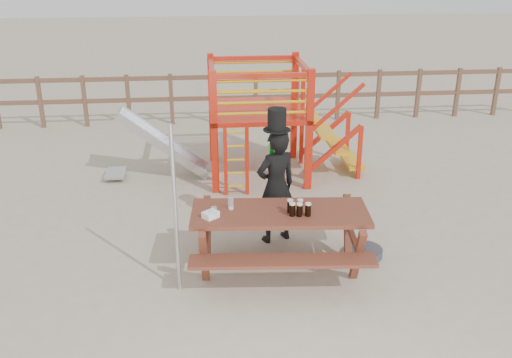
% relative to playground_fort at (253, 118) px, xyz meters
% --- Properties ---
extents(ground, '(60.00, 60.00, 0.00)m').
position_rel_playground_fort_xyz_m(ground, '(-0.12, -3.58, -1.07)').
color(ground, tan).
rests_on(ground, ground).
extents(back_fence, '(15.09, 0.09, 1.20)m').
position_rel_playground_fort_xyz_m(back_fence, '(-0.12, 3.42, -0.34)').
color(back_fence, brown).
rests_on(back_fence, ground).
extents(playground_fort, '(4.71, 1.84, 2.10)m').
position_rel_playground_fort_xyz_m(playground_fort, '(0.00, 0.00, 0.00)').
color(playground_fort, red).
rests_on(playground_fort, ground).
extents(picnic_table, '(2.32, 1.69, 0.86)m').
position_rel_playground_fort_xyz_m(picnic_table, '(0.01, -3.46, -0.53)').
color(picnic_table, maroon).
rests_on(picnic_table, ground).
extents(man_with_hat, '(0.71, 0.59, 1.95)m').
position_rel_playground_fort_xyz_m(man_with_hat, '(0.07, -2.60, -0.20)').
color(man_with_hat, black).
rests_on(man_with_hat, ground).
extents(metal_pole, '(0.05, 0.05, 2.13)m').
position_rel_playground_fort_xyz_m(metal_pole, '(-1.26, -3.78, -0.01)').
color(metal_pole, '#B2B2B7').
rests_on(metal_pole, ground).
extents(parasol_base, '(0.49, 0.49, 0.21)m').
position_rel_playground_fort_xyz_m(parasol_base, '(1.23, -3.20, -1.01)').
color(parasol_base, '#37373C').
rests_on(parasol_base, ground).
extents(paper_bag, '(0.23, 0.22, 0.08)m').
position_rel_playground_fort_xyz_m(paper_bag, '(-0.86, -3.56, -0.17)').
color(paper_bag, white).
rests_on(paper_bag, picnic_table).
extents(stout_pints, '(0.28, 0.20, 0.17)m').
position_rel_playground_fort_xyz_m(stout_pints, '(0.22, -3.58, -0.13)').
color(stout_pints, black).
rests_on(stout_pints, picnic_table).
extents(empty_glasses, '(0.29, 0.32, 0.15)m').
position_rel_playground_fort_xyz_m(empty_glasses, '(-0.70, -3.46, -0.15)').
color(empty_glasses, silver).
rests_on(empty_glasses, picnic_table).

